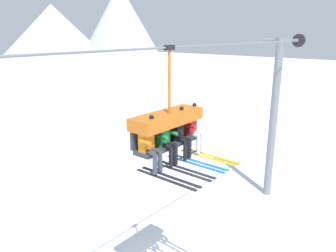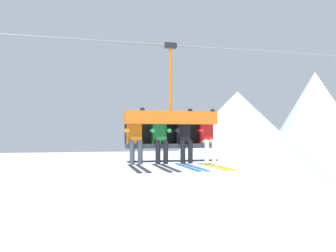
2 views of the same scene
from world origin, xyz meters
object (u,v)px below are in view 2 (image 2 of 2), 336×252
Objects in this scene: skier_green at (160,137)px; skier_red at (207,136)px; skier_black at (184,136)px; chairlift_chair at (170,124)px; skier_orange at (135,136)px.

skier_green is 1.00× the size of skier_red.
skier_green is 0.58m from skier_black.
skier_red is (0.86, -0.21, -0.28)m from chairlift_chair.
skier_black is at bearing 0.00° from skier_orange.
skier_orange reaches higher than skier_green.
chairlift_chair reaches higher than skier_black.
skier_black is (0.29, -0.21, -0.28)m from chairlift_chair.
skier_orange is at bearing 180.00° from skier_black.
skier_red is (1.15, 0.01, 0.02)m from skier_green.
skier_red reaches higher than skier_green.
skier_black is (0.57, 0.01, 0.02)m from skier_green.
skier_green is (-0.29, -0.22, -0.30)m from chairlift_chair.
skier_black is at bearing -36.53° from chairlift_chair.
skier_red is at bearing 0.00° from skier_orange.
skier_green is at bearing -179.66° from skier_red.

